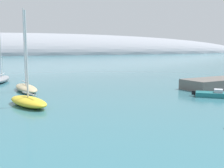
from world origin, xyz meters
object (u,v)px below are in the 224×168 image
object	(u,v)px
motorboat_teal_foreground	(213,94)
sailboat_grey_mid_mooring	(2,79)
sailboat_yellow_end_of_line	(28,101)
sailboat_sand_outer_mooring	(26,87)

from	to	relation	value
motorboat_teal_foreground	sailboat_grey_mid_mooring	bearing A→B (deg)	172.97
sailboat_yellow_end_of_line	motorboat_teal_foreground	distance (m)	20.85
sailboat_grey_mid_mooring	sailboat_sand_outer_mooring	xyz separation A→B (m)	(3.33, -11.22, -0.04)
sailboat_sand_outer_mooring	sailboat_yellow_end_of_line	world-z (taller)	sailboat_sand_outer_mooring
sailboat_sand_outer_mooring	sailboat_yellow_end_of_line	bearing A→B (deg)	-12.11
sailboat_grey_mid_mooring	motorboat_teal_foreground	distance (m)	33.05
sailboat_yellow_end_of_line	motorboat_teal_foreground	size ratio (longest dim) A/B	2.22
sailboat_grey_mid_mooring	sailboat_yellow_end_of_line	bearing A→B (deg)	19.16
sailboat_grey_mid_mooring	sailboat_yellow_end_of_line	size ratio (longest dim) A/B	1.15
sailboat_grey_mid_mooring	sailboat_yellow_end_of_line	distance (m)	21.24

